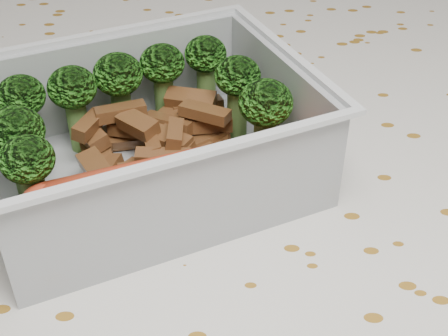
{
  "coord_description": "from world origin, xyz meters",
  "views": [
    {
      "loc": [
        0.0,
        -0.28,
        1.0
      ],
      "look_at": [
        0.01,
        0.01,
        0.78
      ],
      "focal_mm": 50.0,
      "sensor_mm": 36.0,
      "label": 1
    }
  ],
  "objects": [
    {
      "name": "dining_table",
      "position": [
        0.0,
        0.0,
        0.67
      ],
      "size": [
        1.4,
        0.9,
        0.75
      ],
      "color": "brown",
      "rests_on": "ground"
    },
    {
      "name": "tablecloth",
      "position": [
        0.0,
        0.0,
        0.72
      ],
      "size": [
        1.46,
        0.96,
        0.19
      ],
      "color": "silver",
      "rests_on": "dining_table"
    },
    {
      "name": "lunch_container",
      "position": [
        -0.04,
        0.03,
        0.78
      ],
      "size": [
        0.25,
        0.22,
        0.07
      ],
      "color": "#B7BCC3",
      "rests_on": "tablecloth"
    },
    {
      "name": "broccoli_florets",
      "position": [
        -0.05,
        0.05,
        0.8
      ],
      "size": [
        0.18,
        0.15,
        0.06
      ],
      "color": "#608C3F",
      "rests_on": "lunch_container"
    },
    {
      "name": "meat_pile",
      "position": [
        -0.04,
        0.05,
        0.78
      ],
      "size": [
        0.11,
        0.1,
        0.03
      ],
      "color": "brown",
      "rests_on": "lunch_container"
    },
    {
      "name": "sausage",
      "position": [
        -0.02,
        -0.01,
        0.78
      ],
      "size": [
        0.17,
        0.08,
        0.03
      ],
      "color": "red",
      "rests_on": "lunch_container"
    }
  ]
}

